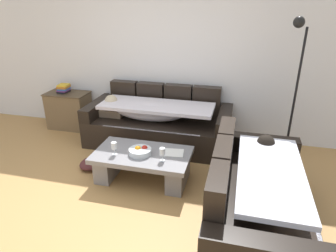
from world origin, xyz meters
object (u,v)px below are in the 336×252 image
at_px(crumpled_garment, 93,163).
at_px(side_cabinet, 69,110).
at_px(couch_near_window, 256,198).
at_px(couch_along_wall, 157,124).
at_px(wine_glass_near_right, 162,152).
at_px(floor_lamp, 294,83).
at_px(open_magazine, 172,153).
at_px(coffee_table, 143,163).
at_px(book_stack_on_cabinet, 64,88).
at_px(fruit_bowl, 140,151).
at_px(wine_glass_near_left, 114,146).

bearing_deg(crumpled_garment, side_cabinet, 131.90).
bearing_deg(couch_near_window, couch_along_wall, 43.38).
height_order(wine_glass_near_right, floor_lamp, floor_lamp).
height_order(side_cabinet, floor_lamp, floor_lamp).
bearing_deg(couch_near_window, open_magazine, 58.59).
relative_size(couch_along_wall, couch_near_window, 1.16).
distance_m(side_cabinet, floor_lamp, 3.67).
bearing_deg(coffee_table, book_stack_on_cabinet, 145.40).
bearing_deg(coffee_table, fruit_bowl, -109.89).
distance_m(couch_near_window, floor_lamp, 1.80).
bearing_deg(crumpled_garment, couch_near_window, -16.83).
bearing_deg(couch_near_window, floor_lamp, -14.63).
bearing_deg(wine_glass_near_right, crumpled_garment, 167.18).
distance_m(fruit_bowl, side_cabinet, 2.22).
xyz_separation_m(coffee_table, open_magazine, (0.36, 0.09, 0.15)).
xyz_separation_m(wine_glass_near_right, side_cabinet, (-2.10, 1.40, -0.17)).
relative_size(couch_near_window, floor_lamp, 0.97).
height_order(coffee_table, wine_glass_near_left, wine_glass_near_left).
relative_size(open_magazine, side_cabinet, 0.39).
distance_m(open_magazine, book_stack_on_cabinet, 2.54).
bearing_deg(wine_glass_near_left, couch_near_window, -13.45).
bearing_deg(wine_glass_near_left, couch_along_wall, 80.64).
xyz_separation_m(fruit_bowl, side_cabinet, (-1.79, 1.31, -0.10)).
relative_size(couch_near_window, crumpled_garment, 4.75).
bearing_deg(coffee_table, side_cabinet, 144.74).
bearing_deg(floor_lamp, couch_along_wall, -179.99).
bearing_deg(open_magazine, wine_glass_near_left, -169.66).
height_order(coffee_table, crumpled_garment, coffee_table).
distance_m(couch_near_window, fruit_bowl, 1.47).
bearing_deg(coffee_table, open_magazine, 13.31).
bearing_deg(wine_glass_near_left, wine_glass_near_right, 0.20).
height_order(fruit_bowl, floor_lamp, floor_lamp).
distance_m(wine_glass_near_left, open_magazine, 0.72).
distance_m(wine_glass_near_left, wine_glass_near_right, 0.61).
distance_m(wine_glass_near_left, floor_lamp, 2.48).
xyz_separation_m(wine_glass_near_left, crumpled_garment, (-0.45, 0.24, -0.44)).
relative_size(wine_glass_near_left, crumpled_garment, 0.42).
distance_m(couch_along_wall, couch_near_window, 2.17).
bearing_deg(wine_glass_near_right, floor_lamp, 38.25).
height_order(wine_glass_near_left, floor_lamp, floor_lamp).
height_order(side_cabinet, book_stack_on_cabinet, book_stack_on_cabinet).
height_order(wine_glass_near_right, open_magazine, wine_glass_near_right).
relative_size(coffee_table, open_magazine, 4.29).
bearing_deg(couch_near_window, wine_glass_near_left, 76.55).
distance_m(wine_glass_near_left, book_stack_on_cabinet, 2.10).
distance_m(fruit_bowl, crumpled_garment, 0.85).
relative_size(coffee_table, fruit_bowl, 4.29).
relative_size(couch_near_window, side_cabinet, 2.64).
bearing_deg(couch_along_wall, side_cabinet, 172.29).
distance_m(couch_near_window, coffee_table, 1.47).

